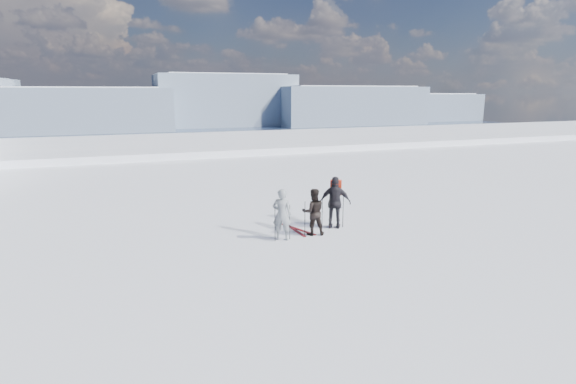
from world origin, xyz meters
The scene contains 8 objects.
lake_basin centered at (0.00, 30.00, -6.50)m, with size 820.00×820.00×71.62m.
far_mountain_range centered at (29.60, 454.78, -7.19)m, with size 770.00×110.00×53.00m.
skier_grey centered at (-1.81, 2.98, 0.84)m, with size 0.62×0.40×1.69m, color gray.
skier_dark centered at (-0.66, 3.10, 0.79)m, with size 0.77×0.60×1.58m, color black.
skier_pack centered at (0.37, 3.53, 0.92)m, with size 1.08×0.45×1.84m, color black.
backpack centered at (0.49, 3.75, 2.10)m, with size 0.39×0.22×0.51m, color red.
ski_poles centered at (-0.70, 3.14, 0.61)m, with size 2.77×0.62×1.28m.
skis_loose centered at (-0.98, 3.78, 0.01)m, with size 0.69×1.70×0.03m.
Camera 1 is at (-6.50, -10.14, 4.70)m, focal length 28.00 mm.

